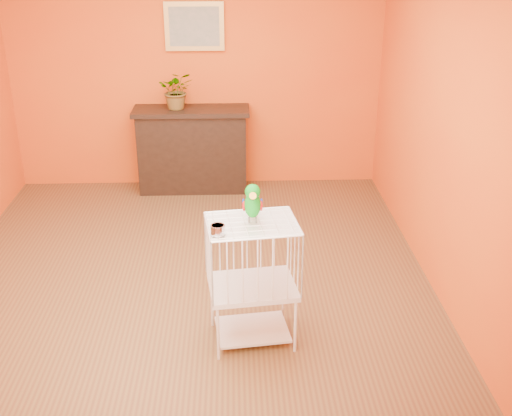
{
  "coord_description": "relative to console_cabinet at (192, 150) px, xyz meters",
  "views": [
    {
      "loc": [
        0.39,
        -4.67,
        2.71
      ],
      "look_at": [
        0.53,
        -0.8,
        1.01
      ],
      "focal_mm": 45.0,
      "sensor_mm": 36.0,
      "label": 1
    }
  ],
  "objects": [
    {
      "name": "ground",
      "position": [
        0.06,
        -2.03,
        -0.46
      ],
      "size": [
        4.5,
        4.5,
        0.0
      ],
      "primitive_type": "plane",
      "color": "brown",
      "rests_on": "ground"
    },
    {
      "name": "room_shell",
      "position": [
        0.06,
        -2.03,
        1.12
      ],
      "size": [
        4.5,
        4.5,
        4.5
      ],
      "color": "#D65714",
      "rests_on": "ground"
    },
    {
      "name": "console_cabinet",
      "position": [
        0.0,
        0.0,
        0.0
      ],
      "size": [
        1.24,
        0.45,
        0.92
      ],
      "color": "black",
      "rests_on": "ground"
    },
    {
      "name": "potted_plant",
      "position": [
        -0.14,
        -0.04,
        0.62
      ],
      "size": [
        0.37,
        0.41,
        0.31
      ],
      "primitive_type": "imported",
      "rotation": [
        0.0,
        0.0,
        0.03
      ],
      "color": "#26722D",
      "rests_on": "console_cabinet"
    },
    {
      "name": "framed_picture",
      "position": [
        0.06,
        0.19,
        1.29
      ],
      "size": [
        0.62,
        0.04,
        0.5
      ],
      "color": "#C09244",
      "rests_on": "room_shell"
    },
    {
      "name": "birdcage",
      "position": [
        0.57,
        -2.87,
        0.01
      ],
      "size": [
        0.64,
        0.53,
        0.91
      ],
      "rotation": [
        0.0,
        0.0,
        0.13
      ],
      "color": "silver",
      "rests_on": "ground"
    },
    {
      "name": "feed_cup",
      "position": [
        0.34,
        -3.04,
        0.49
      ],
      "size": [
        0.09,
        0.09,
        0.06
      ],
      "primitive_type": "cylinder",
      "color": "silver",
      "rests_on": "birdcage"
    },
    {
      "name": "parrot",
      "position": [
        0.57,
        -2.86,
        0.59
      ],
      "size": [
        0.14,
        0.25,
        0.28
      ],
      "rotation": [
        0.0,
        0.0,
        -0.01
      ],
      "color": "#59544C",
      "rests_on": "birdcage"
    }
  ]
}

